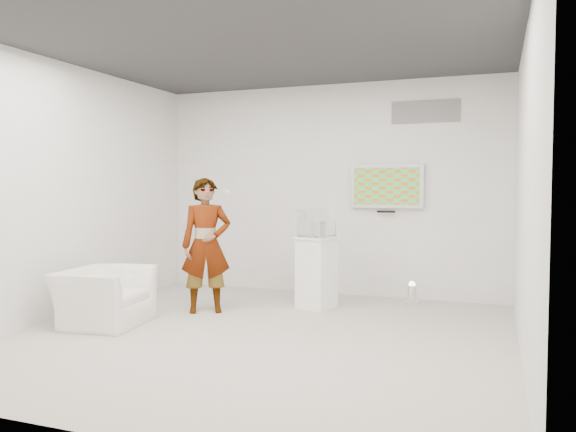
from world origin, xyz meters
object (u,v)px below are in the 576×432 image
object	(u,v)px
person	(206,245)
armchair	(104,297)
pedestal	(316,272)
tv	(387,186)
floor_uplight	(412,294)

from	to	relation	value
person	armchair	bearing A→B (deg)	-159.97
pedestal	person	bearing A→B (deg)	-149.31
tv	pedestal	xyz separation A→B (m)	(-0.71, -0.95, -1.10)
person	armchair	xyz separation A→B (m)	(-0.77, -0.95, -0.51)
person	floor_uplight	xyz separation A→B (m)	(2.33, 1.23, -0.68)
tv	floor_uplight	world-z (taller)	tv
armchair	person	bearing A→B (deg)	-45.72
tv	armchair	world-z (taller)	tv
person	pedestal	xyz separation A→B (m)	(1.20, 0.71, -0.37)
person	floor_uplight	world-z (taller)	person
tv	floor_uplight	size ratio (longest dim) A/B	3.31
armchair	pedestal	distance (m)	2.58
person	armchair	size ratio (longest dim) A/B	1.72
person	tv	bearing A→B (deg)	10.09
tv	person	distance (m)	2.63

